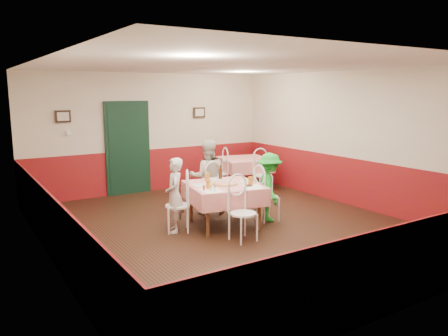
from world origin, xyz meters
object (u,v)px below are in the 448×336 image
chair_second_a (219,174)px  glass_b (251,181)px  second_table (245,174)px  glass_c (207,177)px  chair_far (208,191)px  wallet (248,186)px  glass_a (208,185)px  chair_second_b (263,175)px  diner_right (269,187)px  beer_bottle (220,173)px  pizza (225,184)px  main_table (224,205)px  chair_left (178,206)px  chair_near (243,214)px  chair_right (267,197)px  diner_far (207,177)px  diner_left (175,195)px

chair_second_a → glass_b: glass_b is taller
glass_b → chair_second_a: bearing=70.0°
second_table → glass_c: 2.89m
chair_far → wallet: size_ratio=8.18×
chair_far → glass_a: same height
second_table → chair_second_b: bearing=-90.0°
chair_far → diner_right: 1.25m
chair_far → beer_bottle: (0.00, -0.44, 0.43)m
pizza → beer_bottle: beer_bottle is taller
pizza → diner_right: size_ratio=0.34×
main_table → beer_bottle: (0.17, 0.39, 0.51)m
chair_left → chair_second_b: bearing=139.8°
chair_near → pizza: size_ratio=2.10×
main_table → chair_right: bearing=-11.0°
chair_near → wallet: 0.71m
glass_a → chair_right: bearing=0.7°
chair_left → chair_near: 1.20m
chair_right → diner_far: (-0.66, 1.05, 0.28)m
chair_right → chair_far: bearing=37.5°
second_table → chair_second_a: (-0.75, 0.00, 0.08)m
second_table → diner_left: diner_left is taller
diner_far → wallet: bearing=117.7°
chair_second_a → wallet: bearing=-10.2°
pizza → wallet: size_ratio=3.89×
second_table → glass_c: (-2.15, -1.89, 0.46)m
chair_second_b → pizza: size_ratio=2.10×
chair_far → diner_left: (-1.05, -0.66, 0.19)m
chair_second_b → diner_left: size_ratio=0.70×
chair_left → wallet: (1.09, -0.53, 0.32)m
main_table → wallet: wallet is taller
chair_far → diner_left: diner_left is taller
chair_right → glass_a: bearing=94.2°
glass_c → chair_second_a: bearing=53.5°
chair_near → diner_right: size_ratio=0.71×
chair_near → glass_c: (0.06, 1.25, 0.39)m
wallet → chair_right: bearing=30.8°
glass_a → glass_b: (0.77, -0.14, 0.00)m
second_table → beer_bottle: size_ratio=4.56×
chair_second_a → glass_a: (-1.72, -2.48, 0.38)m
chair_right → glass_b: (-0.48, -0.15, 0.38)m
chair_far → chair_second_b: same height
chair_left → beer_bottle: bearing=127.0°
glass_a → diner_far: 1.22m
wallet → diner_left: bearing=165.7°
diner_right → glass_a: bearing=116.1°
chair_right → glass_c: 1.16m
glass_c → diner_left: size_ratio=0.12×
chair_right → chair_second_b: same height
second_table → glass_a: (-2.47, -2.48, 0.46)m
chair_near → pizza: (0.17, 0.81, 0.32)m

